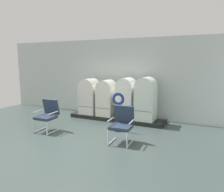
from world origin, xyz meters
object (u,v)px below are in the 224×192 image
armchair_left (48,114)px  armchair_right (122,122)px  sign_stand (119,114)px  refrigerator_0 (89,95)px  refrigerator_2 (126,97)px  refrigerator_1 (106,97)px  refrigerator_3 (146,98)px

armchair_left → armchair_right: (2.62, 0.10, 0.00)m
armchair_left → armchair_right: same height
armchair_left → sign_stand: bearing=24.9°
refrigerator_0 → sign_stand: refrigerator_0 is taller
refrigerator_2 → sign_stand: size_ratio=1.19×
armchair_left → refrigerator_1: bearing=63.2°
refrigerator_1 → armchair_right: bearing=-53.4°
armchair_left → armchair_right: 2.62m
refrigerator_2 → armchair_right: (0.70, -2.07, -0.38)m
refrigerator_3 → armchair_left: refrigerator_3 is taller
refrigerator_3 → sign_stand: 1.37m
refrigerator_0 → sign_stand: size_ratio=1.12×
refrigerator_2 → armchair_left: (-1.93, -2.17, -0.38)m
armchair_right → sign_stand: 1.02m
armchair_right → refrigerator_3: bearing=88.0°
refrigerator_0 → refrigerator_3: (2.39, 0.01, 0.08)m
refrigerator_1 → refrigerator_3: size_ratio=0.90×
armchair_left → refrigerator_0: bearing=81.9°
refrigerator_0 → refrigerator_1: bearing=0.2°
refrigerator_0 → refrigerator_1: (0.78, 0.00, -0.01)m
refrigerator_2 → refrigerator_0: bearing=-179.8°
refrigerator_0 → armchair_left: size_ratio=1.37×
refrigerator_2 → armchair_right: 2.22m
armchair_left → refrigerator_3: bearing=38.8°
refrigerator_2 → armchair_left: size_ratio=1.46×
refrigerator_1 → refrigerator_3: (1.60, 0.00, 0.09)m
refrigerator_1 → armchair_left: bearing=-116.8°
refrigerator_1 → refrigerator_2: (0.84, 0.00, 0.06)m
refrigerator_1 → refrigerator_2: refrigerator_2 is taller
refrigerator_0 → armchair_left: (-0.31, -2.16, -0.32)m
refrigerator_3 → armchair_right: bearing=-92.0°
refrigerator_0 → refrigerator_1: refrigerator_0 is taller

